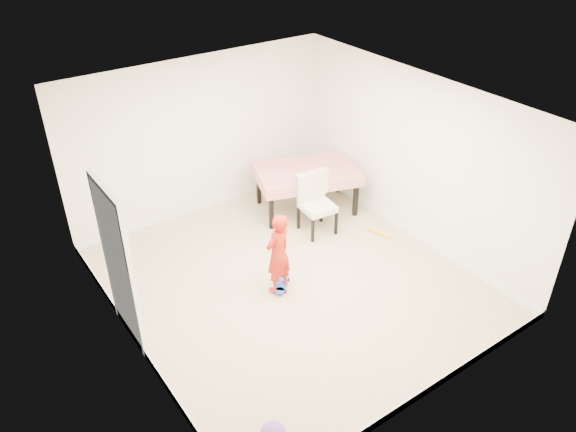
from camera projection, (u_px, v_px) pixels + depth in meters
ground at (290, 281)px, 7.91m from camera, size 5.00×5.00×0.00m
ceiling at (291, 108)px, 6.54m from camera, size 4.50×5.00×0.04m
wall_back at (201, 137)px, 8.94m from camera, size 4.50×0.04×2.60m
wall_front at (437, 307)px, 5.50m from camera, size 4.50×0.04×2.60m
wall_left at (124, 262)px, 6.13m from camera, size 0.04×5.00×2.60m
wall_right at (413, 158)px, 8.30m from camera, size 0.04×5.00×2.60m
door at (119, 268)px, 6.49m from camera, size 0.11×0.94×2.11m
baseboard_back at (206, 204)px, 9.60m from camera, size 4.50×0.02×0.12m
baseboard_front at (422, 394)px, 6.15m from camera, size 4.50×0.02×0.12m
baseboard_left at (139, 344)px, 6.78m from camera, size 0.02×5.00×0.12m
baseboard_right at (404, 228)px, 8.97m from camera, size 0.02×5.00×0.12m
dining_table at (306, 189)px, 9.38m from camera, size 1.88×1.50×0.77m
dining_chair at (318, 205)px, 8.74m from camera, size 0.59×0.66×0.98m
skateboard at (282, 284)px, 7.80m from camera, size 0.47×0.48×0.07m
child at (278, 255)px, 7.44m from camera, size 0.49×0.38×1.18m
foam_toy at (379, 232)px, 8.91m from camera, size 0.16×0.40×0.06m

